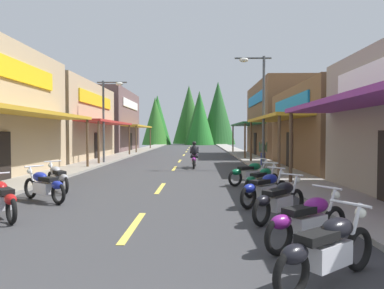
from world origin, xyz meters
TOP-DOWN VIEW (x-y plane):
  - ground at (0.00, 24.67)m, footprint 9.07×79.34m
  - sidewalk_left at (-5.57, 24.67)m, footprint 2.08×79.34m
  - sidewalk_right at (5.57, 24.67)m, footprint 2.08×79.34m
  - centerline_dashes at (0.00, 27.92)m, footprint 0.16×55.63m
  - storefront_left_middle at (-10.89, 25.85)m, footprint 10.43×10.87m
  - storefront_left_far at (-10.45, 38.80)m, footprint 9.54×11.38m
  - storefront_right_middle at (9.96, 19.03)m, footprint 8.60×9.37m
  - storefront_right_far at (11.02, 30.59)m, footprint 10.68×10.58m
  - streetlamp_left at (-4.62, 22.02)m, footprint 1.98×0.30m
  - streetlamp_right at (4.65, 18.23)m, footprint 1.98×0.30m
  - motorcycle_parked_right_0 at (3.11, 4.45)m, footprint 1.79×1.34m
  - motorcycle_parked_right_1 at (3.32, 5.90)m, footprint 1.83×1.28m
  - motorcycle_parked_right_2 at (3.28, 7.74)m, footprint 1.58×1.59m
  - motorcycle_parked_right_3 at (3.26, 9.35)m, footprint 1.65×1.51m
  - motorcycle_parked_right_4 at (3.49, 10.97)m, footprint 1.48×1.68m
  - motorcycle_parked_right_5 at (3.42, 13.03)m, footprint 1.89×1.17m
  - motorcycle_parked_left_2 at (-3.23, 7.78)m, footprint 1.57×1.59m
  - motorcycle_parked_left_3 at (-3.16, 9.74)m, footprint 1.82×1.30m
  - motorcycle_parked_left_4 at (-3.49, 11.43)m, footprint 1.46×1.70m
  - rider_cruising_lead at (1.14, 19.53)m, footprint 0.60×2.14m
  - pedestrian_by_shop at (5.27, 20.08)m, footprint 0.44×0.44m
  - treeline_backdrop at (0.14, 64.70)m, footprint 17.78×13.09m

SIDE VIEW (x-z plane):
  - ground at x=0.00m, z-range -0.10..0.00m
  - centerline_dashes at x=0.00m, z-range 0.00..0.01m
  - sidewalk_left at x=-5.57m, z-range 0.00..0.12m
  - sidewalk_right at x=5.57m, z-range 0.00..0.12m
  - motorcycle_parked_right_0 at x=3.11m, z-range -0.03..1.01m
  - motorcycle_parked_right_1 at x=3.32m, z-range -0.03..1.01m
  - motorcycle_parked_right_2 at x=3.28m, z-range -0.03..1.01m
  - motorcycle_parked_right_3 at x=3.26m, z-range -0.03..1.01m
  - motorcycle_parked_right_4 at x=3.49m, z-range -0.03..1.01m
  - motorcycle_parked_right_5 at x=3.42m, z-range -0.03..1.01m
  - motorcycle_parked_left_2 at x=-3.23m, z-range -0.03..1.01m
  - motorcycle_parked_left_3 at x=-3.16m, z-range -0.03..1.01m
  - motorcycle_parked_left_4 at x=-3.49m, z-range -0.03..1.01m
  - rider_cruising_lead at x=1.14m, z-range -0.13..1.44m
  - pedestrian_by_shop at x=5.27m, z-range 0.14..1.88m
  - storefront_right_middle at x=9.96m, z-range 0.01..4.65m
  - storefront_left_middle at x=-10.89m, z-range 0.00..5.94m
  - storefront_right_far at x=11.02m, z-range 0.00..6.59m
  - storefront_left_far at x=-10.45m, z-range 0.00..6.98m
  - streetlamp_left at x=-4.62m, z-range 0.88..6.40m
  - streetlamp_right at x=4.65m, z-range 0.92..7.13m
  - treeline_backdrop at x=0.14m, z-range -0.69..11.55m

